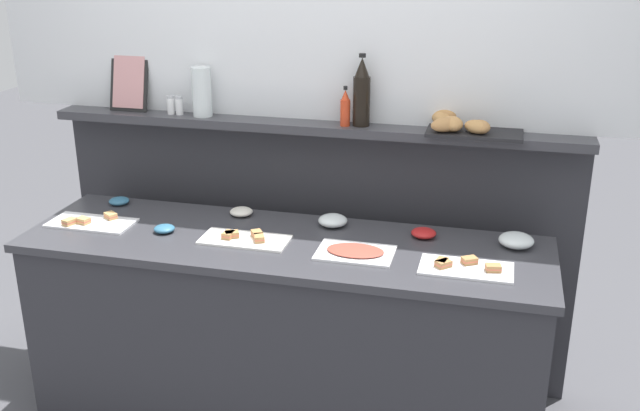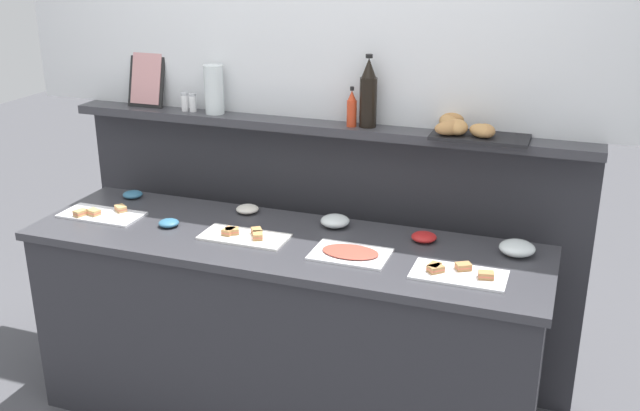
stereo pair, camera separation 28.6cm
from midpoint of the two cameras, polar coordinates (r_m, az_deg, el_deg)
name	(u,v)px [view 1 (the left image)]	position (r m, az deg, el deg)	size (l,w,h in m)	color
ground_plane	(319,351)	(3.98, -2.17, -11.25)	(12.00, 12.00, 0.00)	#4C4C51
buffet_counter	(285,334)	(3.26, -5.27, -9.94)	(2.21, 0.64, 0.88)	#2D2D33
back_ledge_unit	(314,241)	(3.58, -2.77, -2.83)	(2.46, 0.22, 1.29)	#2D2D33
sandwich_platter_front	(465,267)	(2.82, 8.36, -4.83)	(0.35, 0.18, 0.04)	white
sandwich_platter_side	(245,239)	(3.08, -8.53, -2.61)	(0.37, 0.17, 0.04)	white
sandwich_platter_rear	(91,222)	(3.42, -19.68, -1.27)	(0.37, 0.18, 0.04)	white
cold_cuts_platter	(355,252)	(2.92, -0.03, -3.68)	(0.31, 0.21, 0.02)	white
glass_bowl_large	(516,241)	(3.05, 12.43, -2.75)	(0.14, 0.14, 0.06)	silver
glass_bowl_medium	(333,221)	(3.20, -1.56, -1.26)	(0.13, 0.13, 0.05)	silver
condiment_bowl_dark	(164,229)	(3.23, -14.49, -1.80)	(0.09, 0.09, 0.03)	teal
condiment_bowl_teal	(424,233)	(3.09, 5.45, -2.19)	(0.10, 0.10, 0.04)	red
condiment_bowl_cream	(241,212)	(3.35, -8.57, -0.52)	(0.10, 0.10, 0.04)	silver
condiment_bowl_red	(119,201)	(3.62, -17.54, 0.30)	(0.09, 0.09, 0.03)	teal
wine_bottle_dark	(362,94)	(3.22, 0.70, 8.65)	(0.08, 0.08, 0.32)	black
hot_sauce_bottle	(345,109)	(3.24, -0.57, 7.50)	(0.04, 0.04, 0.18)	red
salt_shaker	(171,105)	(3.56, -13.81, 7.56)	(0.03, 0.03, 0.09)	white
pepper_shaker	(179,106)	(3.54, -13.17, 7.54)	(0.03, 0.03, 0.09)	white
bread_basket	(460,124)	(3.17, 8.31, 6.21)	(0.41, 0.31, 0.08)	black
framed_picture	(129,80)	(3.68, -16.80, 9.26)	(0.19, 0.09, 0.28)	black
water_carafe	(202,92)	(3.47, -11.53, 8.62)	(0.09, 0.09, 0.23)	silver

